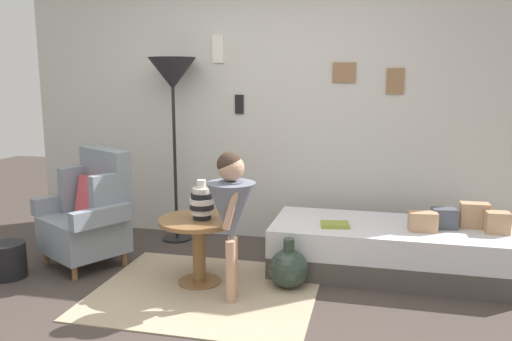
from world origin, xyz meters
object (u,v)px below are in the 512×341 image
armchair (91,213)px  magazine_basket (8,260)px  vase_striped (202,203)px  book_on_daybed (335,225)px  side_table (199,236)px  person_child (231,208)px  floor_lamp (173,80)px  daybed (391,249)px  demijohn_near (289,268)px

armchair → magazine_basket: armchair is taller
vase_striped → book_on_daybed: vase_striped is taller
armchair → side_table: bearing=-11.5°
vase_striped → person_child: bearing=-38.7°
floor_lamp → person_child: bearing=-53.5°
daybed → armchair: bearing=-172.0°
armchair → floor_lamp: floor_lamp is taller
person_child → demijohn_near: person_child is taller
daybed → demijohn_near: (-0.75, -0.48, -0.05)m
side_table → floor_lamp: size_ratio=0.35×
book_on_daybed → magazine_basket: book_on_daybed is taller
demijohn_near → floor_lamp: bearing=144.2°
person_child → daybed: bearing=35.8°
vase_striped → daybed: bearing=21.7°
book_on_daybed → side_table: bearing=-157.1°
armchair → demijohn_near: 1.75m
magazine_basket → person_child: bearing=-0.3°
daybed → vase_striped: size_ratio=6.36×
side_table → vase_striped: (0.03, -0.00, 0.27)m
side_table → person_child: size_ratio=0.57×
floor_lamp → book_on_daybed: 2.02m
armchair → magazine_basket: 0.72m
daybed → magazine_basket: size_ratio=6.81×
vase_striped → floor_lamp: 1.47m
vase_striped → magazine_basket: size_ratio=1.07×
side_table → demijohn_near: 0.72m
floor_lamp → book_on_daybed: size_ratio=7.95×
side_table → magazine_basket: side_table is taller
book_on_daybed → daybed: bearing=17.3°
floor_lamp → armchair: bearing=-120.5°
person_child → book_on_daybed: 0.97m
armchair → floor_lamp: (0.46, 0.77, 1.10)m
floor_lamp → demijohn_near: floor_lamp is taller
demijohn_near → magazine_basket: demijohn_near is taller
side_table → vase_striped: 0.27m
vase_striped → side_table: bearing=174.2°
book_on_daybed → magazine_basket: 2.61m
vase_striped → book_on_daybed: bearing=23.7°
person_child → demijohn_near: 0.71m
daybed → person_child: (-1.11, -0.80, 0.48)m
daybed → vase_striped: (-1.41, -0.56, 0.44)m
armchair → book_on_daybed: (2.03, 0.21, -0.02)m
book_on_daybed → magazine_basket: (-2.51, -0.65, -0.28)m
person_child → magazine_basket: bearing=179.7°
floor_lamp → demijohn_near: 2.09m
daybed → side_table: (-1.44, -0.56, 0.18)m
floor_lamp → magazine_basket: floor_lamp is taller
armchair → book_on_daybed: size_ratio=4.41×
floor_lamp → book_on_daybed: floor_lamp is taller
armchair → person_child: size_ratio=0.91×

